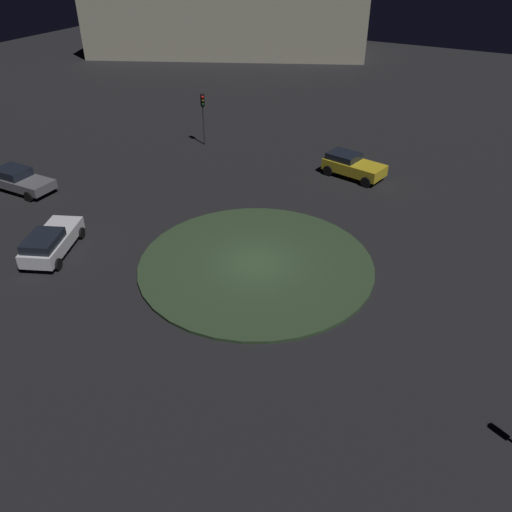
{
  "coord_description": "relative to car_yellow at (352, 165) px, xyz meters",
  "views": [
    {
      "loc": [
        19.61,
        10.5,
        14.83
      ],
      "look_at": [
        0.0,
        0.0,
        0.54
      ],
      "focal_mm": 36.69,
      "sensor_mm": 36.0,
      "label": 1
    }
  ],
  "objects": [
    {
      "name": "store_building",
      "position": [
        -31.37,
        -28.42,
        3.15
      ],
      "size": [
        26.81,
        37.41,
        7.92
      ],
      "rotation": [
        0.0,
        0.0,
        5.13
      ],
      "color": "#B7B299",
      "rests_on": "ground_plane"
    },
    {
      "name": "ground_plane",
      "position": [
        12.83,
        -0.57,
        -0.81
      ],
      "size": [
        120.17,
        120.17,
        0.0
      ],
      "primitive_type": "plane",
      "color": "black"
    },
    {
      "name": "roundabout_island",
      "position": [
        12.83,
        -0.57,
        -0.73
      ],
      "size": [
        11.97,
        11.97,
        0.15
      ],
      "primitive_type": "cylinder",
      "color": "#2D4228",
      "rests_on": "ground_plane"
    },
    {
      "name": "car_yellow",
      "position": [
        0.0,
        0.0,
        0.0
      ],
      "size": [
        2.77,
        4.39,
        1.5
      ],
      "rotation": [
        0.0,
        0.0,
        1.37
      ],
      "color": "gold",
      "rests_on": "ground_plane"
    },
    {
      "name": "car_grey",
      "position": [
        12.29,
        -18.27,
        -0.06
      ],
      "size": [
        2.04,
        4.59,
        1.45
      ],
      "rotation": [
        0.0,
        0.0,
        1.57
      ],
      "color": "slate",
      "rests_on": "ground_plane"
    },
    {
      "name": "car_white",
      "position": [
        16.97,
        -10.48,
        -0.03
      ],
      "size": [
        4.69,
        3.28,
        1.49
      ],
      "rotation": [
        0.0,
        0.0,
        3.54
      ],
      "color": "white",
      "rests_on": "ground_plane"
    },
    {
      "name": "traffic_light_southwest",
      "position": [
        -0.31,
        -12.17,
        2.0
      ],
      "size": [
        0.39,
        0.38,
        3.93
      ],
      "rotation": [
        0.0,
        0.0,
        0.72
      ],
      "color": "#2D2D2D",
      "rests_on": "ground_plane"
    }
  ]
}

